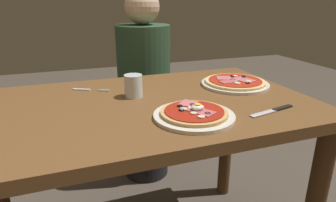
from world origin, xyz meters
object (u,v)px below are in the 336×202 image
Objects in this scene: dining_table at (140,132)px; fork at (88,90)px; pizza_across_left at (235,83)px; pizza_foreground at (194,114)px; diner_person at (145,94)px; water_glass_near at (135,87)px; knife at (275,110)px.

dining_table is 0.30m from fork.
pizza_across_left is (0.46, 0.08, 0.13)m from dining_table.
pizza_foreground reaches higher than fork.
pizza_across_left is 0.25× the size of diner_person.
diner_person is at bearing 52.04° from fork.
water_glass_near is at bearing 86.78° from dining_table.
fork is 0.74m from knife.
pizza_across_left is 0.32m from knife.
knife reaches higher than dining_table.
fork reaches higher than dining_table.
water_glass_near reaches higher than knife.
pizza_across_left is at bearing 0.52° from water_glass_near.
knife is at bearing -7.77° from pizza_foreground.
knife is (-0.04, -0.31, -0.01)m from pizza_across_left.
fork is at bearing 125.38° from pizza_foreground.
diner_person is (0.20, 0.62, -0.24)m from water_glass_near.
water_glass_near reaches higher than pizza_across_left.
water_glass_near is at bearing 71.93° from diner_person.
pizza_foreground is 1.79× the size of fork.
pizza_across_left is (0.32, 0.27, -0.00)m from pizza_foreground.
pizza_foreground reaches higher than knife.
diner_person reaches higher than pizza_across_left.
water_glass_near is (0.00, 0.07, 0.16)m from dining_table.
pizza_across_left is 3.36× the size of water_glass_near.
pizza_across_left is 0.63m from fork.
water_glass_near reaches higher than pizza_foreground.
water_glass_near is 0.69m from diner_person.
diner_person is (-0.25, 0.61, -0.21)m from pizza_across_left.
diner_person is (0.21, 0.69, -0.08)m from dining_table.
pizza_foreground is (0.13, -0.20, 0.13)m from dining_table.
knife is (0.58, -0.46, 0.00)m from fork.
pizza_across_left reaches higher than dining_table.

